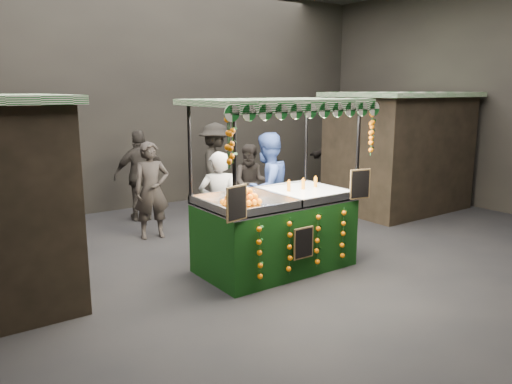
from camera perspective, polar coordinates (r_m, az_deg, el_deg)
ground at (r=7.81m, az=3.47°, el=-8.28°), size 12.00×12.00×0.00m
market_hall at (r=7.38m, az=3.80°, el=17.23°), size 12.10×10.10×5.05m
neighbour_stall_right at (r=11.63m, az=15.94°, el=4.53°), size 3.00×2.20×2.60m
juice_stall at (r=7.42m, az=2.46°, el=-3.02°), size 2.61×1.53×2.53m
vendor_grey at (r=7.94m, az=-4.29°, el=-1.50°), size 0.74×0.62×1.72m
vendor_blue at (r=8.60m, az=1.26°, el=0.33°), size 1.08×0.93×1.95m
shopper_0 at (r=9.17m, az=-11.83°, el=0.18°), size 0.71×0.54×1.75m
shopper_1 at (r=10.08m, az=-0.54°, el=0.98°), size 0.98×0.94×1.59m
shopper_2 at (r=10.47m, az=-12.99°, el=1.85°), size 1.16×0.68×1.86m
shopper_3 at (r=11.11m, az=-4.62°, el=2.88°), size 1.31×1.44×1.94m
shopper_5 at (r=13.22m, az=8.73°, el=3.64°), size 0.88×1.65×1.69m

